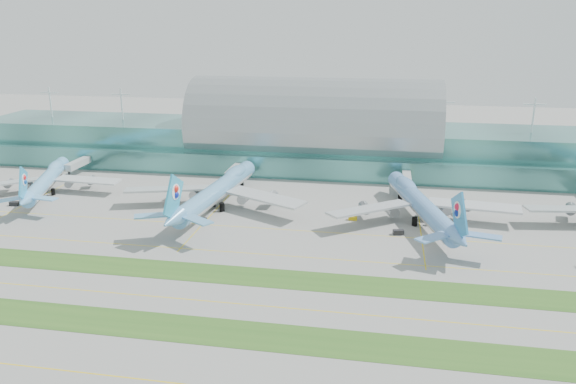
% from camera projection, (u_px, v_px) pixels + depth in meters
% --- Properties ---
extents(ground, '(700.00, 700.00, 0.00)m').
position_uv_depth(ground, '(254.00, 280.00, 157.00)').
color(ground, gray).
rests_on(ground, ground).
extents(terminal, '(340.00, 69.10, 36.00)m').
position_uv_depth(terminal, '(314.00, 138.00, 273.90)').
color(terminal, '#3D7A75').
rests_on(terminal, ground).
extents(grass_strip_near, '(420.00, 12.00, 0.08)m').
position_uv_depth(grass_strip_near, '(226.00, 333.00, 130.66)').
color(grass_strip_near, '#2D591E').
rests_on(grass_strip_near, ground).
extents(grass_strip_far, '(420.00, 12.00, 0.08)m').
position_uv_depth(grass_strip_far, '(256.00, 277.00, 158.87)').
color(grass_strip_far, '#2D591E').
rests_on(grass_strip_far, ground).
extents(taxiline_b, '(420.00, 0.35, 0.01)m').
position_uv_depth(taxiline_b, '(241.00, 304.00, 143.83)').
color(taxiline_b, yellow).
rests_on(taxiline_b, ground).
extents(taxiline_c, '(420.00, 0.35, 0.01)m').
position_uv_depth(taxiline_c, '(267.00, 254.00, 173.93)').
color(taxiline_c, yellow).
rests_on(taxiline_c, ground).
extents(taxiline_d, '(420.00, 0.35, 0.01)m').
position_uv_depth(taxiline_d, '(281.00, 229.00, 194.62)').
color(taxiline_d, yellow).
rests_on(taxiline_d, ground).
extents(airliner_a, '(58.66, 68.20, 19.36)m').
position_uv_depth(airliner_a, '(47.00, 179.00, 234.19)').
color(airliner_a, '#69B2E9').
rests_on(airliner_a, ground).
extents(airliner_b, '(73.38, 83.66, 23.02)m').
position_uv_depth(airliner_b, '(218.00, 189.00, 216.09)').
color(airliner_b, '#5D9ECE').
rests_on(airliner_b, ground).
extents(airliner_c, '(68.13, 78.74, 22.03)m').
position_uv_depth(airliner_c, '(420.00, 203.00, 200.86)').
color(airliner_c, '#5F93D3').
rests_on(airliner_c, ground).
extents(gse_b, '(3.54, 2.26, 1.60)m').
position_uv_depth(gse_b, '(14.00, 203.00, 219.23)').
color(gse_b, black).
rests_on(gse_b, ground).
extents(gse_c, '(3.70, 2.18, 1.49)m').
position_uv_depth(gse_c, '(202.00, 220.00, 201.90)').
color(gse_c, black).
rests_on(gse_c, ground).
extents(gse_d, '(4.17, 2.81, 1.63)m').
position_uv_depth(gse_d, '(211.00, 205.00, 217.83)').
color(gse_d, black).
rests_on(gse_d, ground).
extents(gse_e, '(3.11, 1.65, 1.34)m').
position_uv_depth(gse_e, '(353.00, 218.00, 203.55)').
color(gse_e, '#DEB50D').
rests_on(gse_e, ground).
extents(gse_f, '(3.88, 2.43, 1.70)m').
position_uv_depth(gse_f, '(398.00, 232.00, 189.71)').
color(gse_f, black).
rests_on(gse_f, ground).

